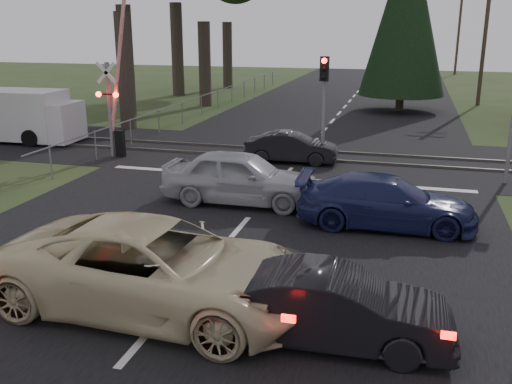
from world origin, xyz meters
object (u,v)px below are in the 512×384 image
(traffic_signal_center, at_px, (324,92))
(cream_coupe, at_px, (156,268))
(utility_pole_mid, at_px, (485,32))
(silver_car, at_px, (241,177))
(utility_pole_far, at_px, (459,29))
(dark_car_far, at_px, (292,148))
(white_van, at_px, (17,115))
(blue_sedan, at_px, (386,202))
(crossing_signal, at_px, (115,107))
(dark_hatchback, at_px, (334,308))

(traffic_signal_center, xyz_separation_m, cream_coupe, (-1.20, -12.46, -1.95))
(utility_pole_mid, bearing_deg, silver_car, -110.11)
(utility_pole_far, distance_m, dark_car_far, 45.34)
(traffic_signal_center, distance_m, utility_pole_far, 44.99)
(utility_pole_mid, xyz_separation_m, white_van, (-21.80, -18.44, -3.53))
(blue_sedan, distance_m, dark_car_far, 7.67)
(white_van, bearing_deg, silver_car, -29.18)
(traffic_signal_center, relative_size, white_van, 0.67)
(traffic_signal_center, bearing_deg, blue_sedan, -67.35)
(dark_car_far, bearing_deg, silver_car, 173.09)
(utility_pole_far, relative_size, white_van, 1.48)
(cream_coupe, height_order, dark_car_far, cream_coupe)
(traffic_signal_center, relative_size, dark_car_far, 1.14)
(utility_pole_mid, relative_size, blue_sedan, 1.90)
(traffic_signal_center, bearing_deg, cream_coupe, -95.50)
(blue_sedan, bearing_deg, crossing_signal, 60.67)
(cream_coupe, bearing_deg, traffic_signal_center, -2.92)
(traffic_signal_center, distance_m, blue_sedan, 7.43)
(blue_sedan, relative_size, white_van, 0.78)
(traffic_signal_center, bearing_deg, dark_hatchback, -80.31)
(traffic_signal_center, bearing_deg, dark_car_far, 179.26)
(utility_pole_mid, height_order, dark_car_far, utility_pole_mid)
(blue_sedan, bearing_deg, traffic_signal_center, 20.59)
(utility_pole_far, distance_m, blue_sedan, 51.27)
(utility_pole_mid, distance_m, silver_car, 26.80)
(dark_car_far, distance_m, white_van, 13.14)
(silver_car, bearing_deg, crossing_signal, 54.79)
(utility_pole_far, bearing_deg, traffic_signal_center, -99.60)
(traffic_signal_center, height_order, silver_car, traffic_signal_center)
(traffic_signal_center, bearing_deg, silver_car, -106.16)
(utility_pole_mid, bearing_deg, blue_sedan, -100.42)
(silver_car, xyz_separation_m, blue_sedan, (4.36, -0.99, -0.12))
(utility_pole_mid, height_order, white_van, utility_pole_mid)
(cream_coupe, relative_size, blue_sedan, 1.30)
(cream_coupe, bearing_deg, utility_pole_mid, -12.73)
(silver_car, height_order, dark_car_far, silver_car)
(white_van, bearing_deg, crossing_signal, -18.62)
(utility_pole_far, xyz_separation_m, dark_hatchback, (-5.32, -57.11, -4.07))
(crossing_signal, xyz_separation_m, white_van, (-6.02, 1.78, -0.86))
(dark_hatchback, relative_size, dark_car_far, 1.11)
(dark_hatchback, distance_m, silver_car, 8.15)
(crossing_signal, relative_size, utility_pole_mid, 0.77)
(crossing_signal, height_order, utility_pole_mid, utility_pole_mid)
(crossing_signal, distance_m, utility_pole_far, 47.96)
(utility_pole_mid, xyz_separation_m, dark_car_far, (-8.70, -19.31, -4.13))
(utility_pole_far, relative_size, cream_coupe, 1.47)
(cream_coupe, height_order, white_van, white_van)
(dark_hatchback, xyz_separation_m, white_van, (-16.48, 13.67, 0.54))
(crossing_signal, distance_m, dark_hatchback, 15.90)
(crossing_signal, height_order, silver_car, crossing_signal)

